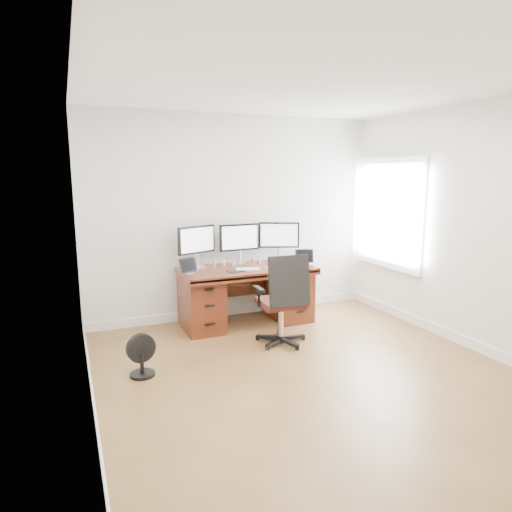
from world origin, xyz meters
name	(u,v)px	position (x,y,z in m)	size (l,w,h in m)	color
ground	(317,381)	(0.00, 0.00, 0.00)	(4.50, 4.50, 0.00)	brown
back_wall	(234,217)	(0.00, 2.25, 1.35)	(4.00, 0.10, 2.70)	silver
right_wall	(475,228)	(2.00, 0.11, 1.35)	(0.10, 4.50, 2.70)	silver
desk	(246,293)	(0.00, 1.83, 0.40)	(1.70, 0.80, 0.75)	#522010
office_chair	(283,315)	(0.11, 0.97, 0.35)	(0.62, 0.60, 1.06)	black
floor_fan	(142,356)	(-1.51, 0.75, 0.20)	(0.29, 0.24, 0.42)	black
monitor_left	(197,241)	(-0.58, 2.07, 1.09)	(0.53, 0.23, 0.53)	silver
monitor_center	(239,239)	(0.00, 2.07, 1.09)	(0.55, 0.15, 0.53)	silver
monitor_right	(279,236)	(0.58, 2.07, 1.09)	(0.52, 0.25, 0.53)	silver
tablet_left	(188,266)	(-0.78, 1.75, 0.84)	(0.25, 0.16, 0.19)	silver
tablet_right	(305,257)	(0.81, 1.75, 0.84)	(0.25, 0.15, 0.19)	silver
keyboard	(248,269)	(-0.04, 1.66, 0.76)	(0.30, 0.13, 0.01)	white
trackpad	(273,268)	(0.30, 1.64, 0.76)	(0.14, 0.14, 0.01)	silver
drawing_tablet	(236,271)	(-0.22, 1.62, 0.76)	(0.20, 0.13, 0.01)	black
phone	(248,268)	(0.00, 1.75, 0.76)	(0.13, 0.06, 0.01)	black
figurine_blue	(214,264)	(-0.39, 1.95, 0.80)	(0.04, 0.04, 0.09)	#5380D8
figurine_yellow	(225,263)	(-0.25, 1.95, 0.80)	(0.04, 0.04, 0.09)	tan
figurine_pink	(233,262)	(-0.13, 1.95, 0.80)	(0.04, 0.04, 0.09)	pink
figurine_brown	(253,261)	(0.14, 1.95, 0.80)	(0.04, 0.04, 0.09)	olive
figurine_purple	(260,260)	(0.24, 1.95, 0.80)	(0.04, 0.04, 0.09)	#BB7BE6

